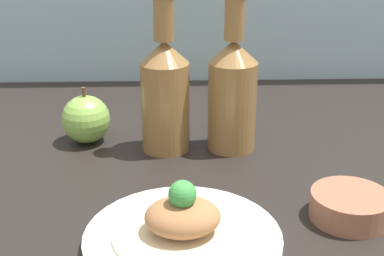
{
  "coord_description": "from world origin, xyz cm",
  "views": [
    {
      "loc": [
        -4.13,
        -68.53,
        37.33
      ],
      "look_at": [
        -1.73,
        -0.43,
        9.4
      ],
      "focal_mm": 50.0,
      "sensor_mm": 36.0,
      "label": 1
    }
  ],
  "objects_px": {
    "cider_bottle_left": "(165,91)",
    "apple": "(86,119)",
    "plate": "(183,238)",
    "plated_food": "(183,219)",
    "cider_bottle_right": "(232,90)",
    "dipping_bowl": "(350,206)"
  },
  "relations": [
    {
      "from": "plate",
      "to": "cider_bottle_right",
      "type": "relative_size",
      "value": 0.89
    },
    {
      "from": "plate",
      "to": "cider_bottle_right",
      "type": "distance_m",
      "value": 0.31
    },
    {
      "from": "plate",
      "to": "apple",
      "type": "bearing_deg",
      "value": 116.84
    },
    {
      "from": "cider_bottle_left",
      "to": "plated_food",
      "type": "bearing_deg",
      "value": -85.4
    },
    {
      "from": "plate",
      "to": "plated_food",
      "type": "bearing_deg",
      "value": 0.0
    },
    {
      "from": "plate",
      "to": "dipping_bowl",
      "type": "bearing_deg",
      "value": 13.68
    },
    {
      "from": "cider_bottle_right",
      "to": "dipping_bowl",
      "type": "xyz_separation_m",
      "value": [
        0.13,
        -0.23,
        -0.08
      ]
    },
    {
      "from": "plate",
      "to": "cider_bottle_left",
      "type": "xyz_separation_m",
      "value": [
        -0.02,
        0.28,
        0.09
      ]
    },
    {
      "from": "apple",
      "to": "dipping_bowl",
      "type": "xyz_separation_m",
      "value": [
        0.38,
        -0.26,
        -0.02
      ]
    },
    {
      "from": "cider_bottle_left",
      "to": "cider_bottle_right",
      "type": "height_order",
      "value": "same"
    },
    {
      "from": "cider_bottle_right",
      "to": "apple",
      "type": "distance_m",
      "value": 0.26
    },
    {
      "from": "cider_bottle_left",
      "to": "dipping_bowl",
      "type": "bearing_deg",
      "value": -43.53
    },
    {
      "from": "cider_bottle_left",
      "to": "cider_bottle_right",
      "type": "distance_m",
      "value": 0.11
    },
    {
      "from": "cider_bottle_left",
      "to": "dipping_bowl",
      "type": "xyz_separation_m",
      "value": [
        0.24,
        -0.23,
        -0.08
      ]
    },
    {
      "from": "cider_bottle_right",
      "to": "plated_food",
      "type": "bearing_deg",
      "value": -107.15
    },
    {
      "from": "cider_bottle_left",
      "to": "apple",
      "type": "bearing_deg",
      "value": 166.07
    },
    {
      "from": "plated_food",
      "to": "dipping_bowl",
      "type": "height_order",
      "value": "plated_food"
    },
    {
      "from": "cider_bottle_left",
      "to": "dipping_bowl",
      "type": "height_order",
      "value": "cider_bottle_left"
    },
    {
      "from": "apple",
      "to": "plated_food",
      "type": "bearing_deg",
      "value": -63.16
    },
    {
      "from": "apple",
      "to": "dipping_bowl",
      "type": "height_order",
      "value": "apple"
    },
    {
      "from": "plated_food",
      "to": "cider_bottle_right",
      "type": "height_order",
      "value": "cider_bottle_right"
    },
    {
      "from": "plate",
      "to": "dipping_bowl",
      "type": "xyz_separation_m",
      "value": [
        0.22,
        0.05,
        0.01
      ]
    }
  ]
}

